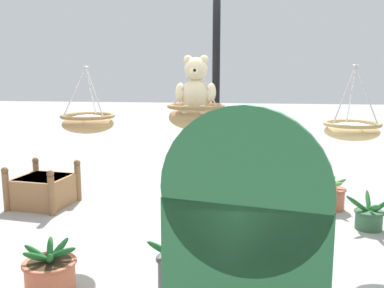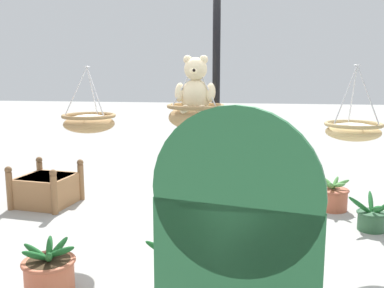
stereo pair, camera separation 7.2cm
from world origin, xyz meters
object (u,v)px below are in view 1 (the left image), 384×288
potted_plant_small_succulent (175,269)px  display_sign_board (242,251)px  hanging_basket_left_high (352,130)px  watering_can (235,202)px  teddy_bear (196,89)px  display_pole_central (215,172)px  potted_plant_conical_shrub (329,196)px  potted_plant_flowering_red (261,180)px  potted_plant_bushy_green (369,216)px  wooden_planter_box (44,189)px  potted_plant_fern_front (50,274)px  hanging_basket_with_teddy (196,115)px  hanging_basket_right_low (88,122)px

potted_plant_small_succulent → display_sign_board: display_sign_board is taller
hanging_basket_left_high → watering_can: 1.87m
teddy_bear → display_pole_central: bearing=-118.7°
potted_plant_small_succulent → potted_plant_conical_shrub: bearing=-124.2°
teddy_bear → potted_plant_flowering_red: 2.80m
display_pole_central → teddy_bear: (0.15, 0.27, 0.77)m
potted_plant_small_succulent → watering_can: bearing=-100.6°
potted_plant_bushy_green → potted_plant_conical_shrub: 0.74m
wooden_planter_box → display_sign_board: size_ratio=0.51×
display_sign_board → watering_can: size_ratio=4.49×
potted_plant_flowering_red → watering_can: size_ratio=1.51×
potted_plant_fern_front → potted_plant_conical_shrub: potted_plant_fern_front is taller
potted_plant_flowering_red → display_sign_board: size_ratio=0.34×
potted_plant_conical_shrub → teddy_bear: bearing=50.1°
display_pole_central → display_sign_board: size_ratio=1.60×
wooden_planter_box → potted_plant_conical_shrub: bearing=-174.6°
hanging_basket_with_teddy → wooden_planter_box: bearing=-33.0°
hanging_basket_right_low → potted_plant_fern_front: (-0.06, 1.05, -1.06)m
potted_plant_small_succulent → display_sign_board: bearing=112.9°
hanging_basket_with_teddy → potted_plant_fern_front: bearing=34.1°
teddy_bear → hanging_basket_right_low: size_ratio=0.78×
hanging_basket_with_teddy → teddy_bear: size_ratio=1.15×
potted_plant_flowering_red → potted_plant_small_succulent: (0.73, 2.91, -0.00)m
hanging_basket_right_low → wooden_planter_box: 1.81m
display_pole_central → potted_plant_fern_front: (1.20, 0.96, -0.62)m
hanging_basket_with_teddy → hanging_basket_left_high: size_ratio=0.83×
wooden_planter_box → potted_plant_conical_shrub: 3.66m
potted_plant_bushy_green → potted_plant_small_succulent: size_ratio=1.27×
teddy_bear → display_sign_board: bearing=103.6°
teddy_bear → watering_can: teddy_bear is taller
display_pole_central → hanging_basket_right_low: display_pole_central is taller
potted_plant_bushy_green → watering_can: (1.49, -0.45, -0.04)m
potted_plant_bushy_green → potted_plant_conical_shrub: bearing=-65.7°
potted_plant_conical_shrub → display_sign_board: (1.05, 3.57, 0.75)m
potted_plant_bushy_green → watering_can: bearing=-16.8°
potted_plant_fern_front → potted_plant_bushy_green: potted_plant_fern_front is taller
wooden_planter_box → hanging_basket_with_teddy: bearing=147.0°
hanging_basket_left_high → wooden_planter_box: bearing=-14.9°
hanging_basket_left_high → potted_plant_fern_front: size_ratio=1.61×
potted_plant_fern_front → watering_can: size_ratio=1.23×
display_pole_central → display_sign_board: display_pole_central is taller
hanging_basket_left_high → potted_plant_flowering_red: bearing=-68.0°
potted_plant_bushy_green → potted_plant_small_succulent: potted_plant_small_succulent is taller
hanging_basket_with_teddy → hanging_basket_left_high: hanging_basket_with_teddy is taller
display_pole_central → hanging_basket_right_low: (1.26, -0.09, 0.43)m
hanging_basket_right_low → potted_plant_small_succulent: bearing=138.1°
display_sign_board → watering_can: display_sign_board is taller
watering_can → display_sign_board: bearing=92.3°
display_pole_central → display_sign_board: bearing=97.8°
hanging_basket_right_low → watering_can: hanging_basket_right_low is taller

